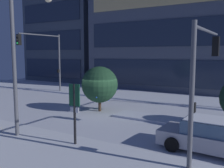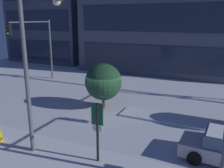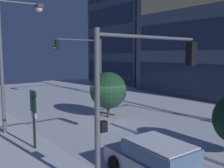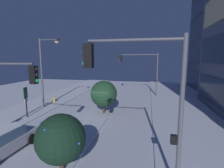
{
  "view_description": "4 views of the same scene",
  "coord_description": "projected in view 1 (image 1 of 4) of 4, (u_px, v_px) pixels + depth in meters",
  "views": [
    {
      "loc": [
        10.14,
        -15.27,
        4.39
      ],
      "look_at": [
        0.35,
        1.16,
        2.05
      ],
      "focal_mm": 40.53,
      "sensor_mm": 36.0,
      "label": 1
    },
    {
      "loc": [
        7.68,
        -15.36,
        6.59
      ],
      "look_at": [
        0.89,
        -0.64,
        2.27
      ],
      "focal_mm": 39.74,
      "sensor_mm": 36.0,
      "label": 2
    },
    {
      "loc": [
        14.44,
        -10.42,
        4.74
      ],
      "look_at": [
        0.46,
        0.21,
        2.6
      ],
      "focal_mm": 40.03,
      "sensor_mm": 36.0,
      "label": 3
    },
    {
      "loc": [
        16.17,
        4.83,
        5.59
      ],
      "look_at": [
        0.26,
        1.41,
        3.18
      ],
      "focal_mm": 27.07,
      "sensor_mm": 36.0,
      "label": 4
    }
  ],
  "objects": [
    {
      "name": "ground",
      "position": [
        100.0,
        113.0,
        18.7
      ],
      "size": [
        52.0,
        52.0,
        0.0
      ],
      "primitive_type": "plane",
      "color": "silver"
    },
    {
      "name": "curb_strip_near",
      "position": [
        7.0,
        145.0,
        11.93
      ],
      "size": [
        52.0,
        5.2,
        0.14
      ],
      "primitive_type": "cube",
      "color": "silver",
      "rests_on": "ground"
    },
    {
      "name": "curb_strip_far",
      "position": [
        143.0,
        96.0,
        25.46
      ],
      "size": [
        52.0,
        5.2,
        0.14
      ],
      "primitive_type": "cube",
      "color": "silver",
      "rests_on": "ground"
    },
    {
      "name": "median_strip",
      "position": [
        181.0,
        122.0,
        15.99
      ],
      "size": [
        9.0,
        1.8,
        0.14
      ],
      "primitive_type": "cube",
      "color": "silver",
      "rests_on": "ground"
    },
    {
      "name": "office_tower_secondary",
      "position": [
        68.0,
        16.0,
        41.08
      ],
      "size": [
        12.26,
        8.12,
        20.9
      ],
      "color": "#424C5B",
      "rests_on": "ground"
    },
    {
      "name": "car_near",
      "position": [
        214.0,
        137.0,
        11.19
      ],
      "size": [
        4.86,
        2.29,
        1.49
      ],
      "rotation": [
        0.0,
        0.0,
        -0.04
      ],
      "color": "#B7B7C1",
      "rests_on": "ground"
    },
    {
      "name": "traffic_light_corner_far_left",
      "position": [
        45.0,
        52.0,
        26.35
      ],
      "size": [
        0.32,
        5.78,
        6.44
      ],
      "rotation": [
        0.0,
        0.0,
        -1.57
      ],
      "color": "#565960",
      "rests_on": "ground"
    },
    {
      "name": "traffic_light_corner_near_right",
      "position": [
        204.0,
        66.0,
        10.7
      ],
      "size": [
        0.32,
        5.17,
        5.53
      ],
      "rotation": [
        0.0,
        0.0,
        1.57
      ],
      "color": "#565960",
      "rests_on": "ground"
    },
    {
      "name": "street_lamp_arched",
      "position": [
        25.0,
        40.0,
        13.08
      ],
      "size": [
        0.68,
        2.53,
        7.79
      ],
      "rotation": [
        0.0,
        0.0,
        1.43
      ],
      "color": "#565960",
      "rests_on": "ground"
    },
    {
      "name": "parking_info_sign",
      "position": [
        75.0,
        107.0,
        11.68
      ],
      "size": [
        0.55,
        0.13,
        2.99
      ],
      "rotation": [
        0.0,
        0.0,
        1.69
      ],
      "color": "black",
      "rests_on": "ground"
    },
    {
      "name": "decorated_tree_median",
      "position": [
        100.0,
        85.0,
        18.97
      ],
      "size": [
        2.73,
        2.73,
        3.41
      ],
      "color": "#473323",
      "rests_on": "ground"
    }
  ]
}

